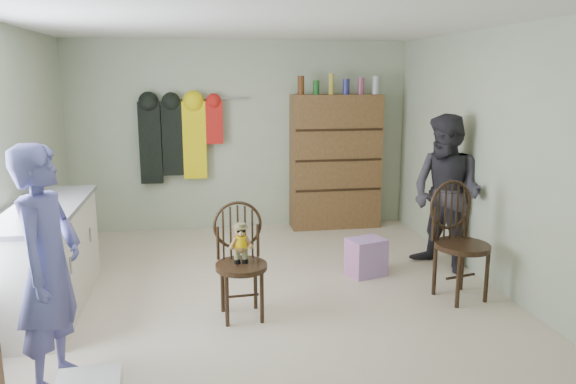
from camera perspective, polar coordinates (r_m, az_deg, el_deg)
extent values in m
plane|color=beige|center=(5.43, -2.29, -10.38)|extent=(5.00, 5.00, 0.00)
plane|color=#B2BC9E|center=(7.56, -4.76, 5.69)|extent=(4.50, 0.00, 4.50)
plane|color=#B2BC9E|center=(5.32, -27.26, 1.82)|extent=(0.00, 5.00, 5.00)
plane|color=#B2BC9E|center=(5.81, 20.21, 3.16)|extent=(0.00, 5.00, 5.00)
plane|color=white|center=(5.05, -2.53, 16.90)|extent=(5.00, 5.00, 0.00)
cube|color=silver|center=(5.41, -23.42, -6.41)|extent=(0.60, 1.80, 0.90)
cube|color=slate|center=(5.29, -23.83, -1.56)|extent=(0.64, 1.86, 0.04)
cylinder|color=#99999E|center=(4.90, -21.20, -6.99)|extent=(0.02, 0.02, 0.14)
cylinder|color=#99999E|center=(5.74, -19.43, -4.14)|extent=(0.02, 0.02, 0.14)
cylinder|color=#342112|center=(4.81, -4.76, -7.54)|extent=(0.47, 0.47, 0.04)
cylinder|color=#342112|center=(4.74, -6.22, -10.98)|extent=(0.04, 0.04, 0.44)
cylinder|color=#342112|center=(4.78, -2.67, -10.72)|extent=(0.04, 0.04, 0.44)
cylinder|color=#342112|center=(5.02, -6.67, -9.67)|extent=(0.04, 0.04, 0.44)
cylinder|color=#342112|center=(5.06, -3.33, -9.43)|extent=(0.04, 0.04, 0.44)
torus|color=#342112|center=(4.88, -5.14, -3.38)|extent=(0.43, 0.06, 0.43)
cylinder|color=#342112|center=(4.89, -7.14, -5.18)|extent=(0.03, 0.03, 0.29)
cylinder|color=#342112|center=(4.94, -3.07, -4.93)|extent=(0.03, 0.03, 0.29)
cylinder|color=#EDB905|center=(4.76, -4.82, -5.11)|extent=(0.11, 0.11, 0.10)
cylinder|color=#475128|center=(4.79, -4.80, -6.30)|extent=(0.07, 0.07, 0.16)
sphere|color=#9E7042|center=(4.74, -4.85, -3.96)|extent=(0.10, 0.10, 0.10)
cylinder|color=#475128|center=(4.72, -4.86, -3.41)|extent=(0.09, 0.09, 0.03)
cube|color=black|center=(4.69, -4.80, -4.02)|extent=(0.07, 0.01, 0.02)
cylinder|color=#342112|center=(5.42, 17.30, -5.27)|extent=(0.59, 0.59, 0.05)
cylinder|color=#342112|center=(5.28, 16.91, -8.74)|extent=(0.04, 0.04, 0.49)
cylinder|color=#342112|center=(5.49, 19.53, -8.13)|extent=(0.04, 0.04, 0.49)
cylinder|color=#342112|center=(5.53, 14.68, -7.69)|extent=(0.04, 0.04, 0.49)
cylinder|color=#342112|center=(5.72, 17.26, -7.16)|extent=(0.04, 0.04, 0.49)
torus|color=#342112|center=(5.47, 16.21, -1.27)|extent=(0.47, 0.14, 0.47)
cylinder|color=#342112|center=(5.38, 14.58, -3.16)|extent=(0.03, 0.03, 0.32)
cylinder|color=#342112|center=(5.63, 17.72, -2.71)|extent=(0.03, 0.03, 0.32)
cube|color=pink|center=(5.94, 7.94, -6.54)|extent=(0.44, 0.38, 0.39)
imported|color=#535399|center=(4.00, -23.13, -7.13)|extent=(0.50, 0.66, 1.64)
imported|color=#2D2B33|center=(6.12, 15.79, -0.15)|extent=(0.95, 1.01, 1.66)
cube|color=brown|center=(7.62, 4.84, 3.08)|extent=(1.20, 0.38, 1.80)
cube|color=#342112|center=(7.50, 5.15, 0.21)|extent=(1.16, 0.02, 0.03)
cube|color=#342112|center=(7.43, 5.20, 3.24)|extent=(1.16, 0.02, 0.03)
cube|color=#342112|center=(7.38, 5.26, 6.31)|extent=(1.16, 0.02, 0.03)
cylinder|color=#592D14|center=(7.32, 1.31, 10.78)|extent=(0.09, 0.09, 0.24)
cylinder|color=#19591E|center=(7.36, 2.86, 10.55)|extent=(0.08, 0.08, 0.18)
cylinder|color=#A59933|center=(7.41, 4.41, 10.87)|extent=(0.07, 0.07, 0.27)
cylinder|color=navy|center=(7.46, 5.92, 10.59)|extent=(0.09, 0.09, 0.20)
cylinder|color=#8C3F59|center=(7.51, 7.42, 10.63)|extent=(0.08, 0.08, 0.22)
cylinder|color=#B2B2B7|center=(7.57, 8.89, 10.67)|extent=(0.09, 0.09, 0.24)
cylinder|color=#99999E|center=(7.44, -7.90, 9.38)|extent=(1.00, 0.02, 0.02)
cube|color=black|center=(7.45, -13.80, 4.87)|extent=(0.28, 0.10, 1.05)
cube|color=black|center=(7.42, -11.65, 5.33)|extent=(0.26, 0.10, 0.95)
cube|color=yellow|center=(7.42, -9.47, 5.22)|extent=(0.30, 0.10, 1.00)
cube|color=red|center=(7.40, -7.51, 7.01)|extent=(0.22, 0.10, 0.55)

